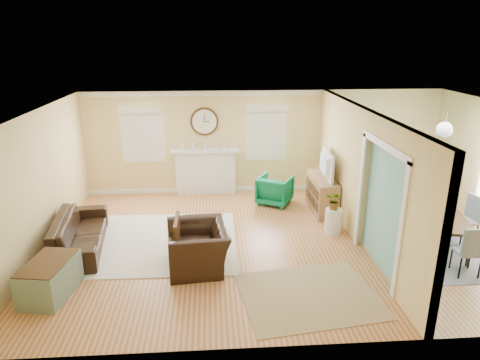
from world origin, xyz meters
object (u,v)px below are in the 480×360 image
credenza (322,194)px  dining_table (434,228)px  sofa (79,233)px  green_chair (275,190)px  eames_chair (198,247)px

credenza → dining_table: size_ratio=0.73×
dining_table → sofa: bearing=101.3°
green_chair → credenza: bearing=-177.1°
eames_chair → sofa: bearing=-116.6°
eames_chair → credenza: 3.68m
dining_table → green_chair: bearing=63.7°
green_chair → dining_table: bearing=168.5°
eames_chair → green_chair: 3.39m
green_chair → dining_table: green_chair is taller
eames_chair → green_chair: (1.77, 2.89, -0.03)m
credenza → dining_table: (1.75, -1.82, -0.07)m
sofa → green_chair: bearing=-70.7°
eames_chair → green_chair: bearing=142.5°
sofa → credenza: size_ratio=1.60×
sofa → dining_table: (6.81, -0.28, 0.01)m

